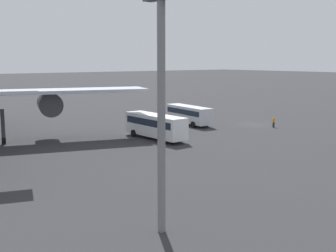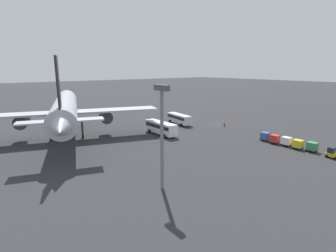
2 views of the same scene
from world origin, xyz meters
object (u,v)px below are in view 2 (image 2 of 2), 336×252
cargo_cart_green (312,146)px  cargo_cart_yellow (298,144)px  shuttle_bus_far (161,127)px  cargo_cart_white (287,141)px  airplane (65,109)px  cargo_cart_red (275,139)px  shuttle_bus_near (179,118)px  cargo_cart_blue (265,136)px  baggage_tug (332,153)px  worker_person (224,123)px

cargo_cart_green → cargo_cart_yellow: 2.77m
shuttle_bus_far → cargo_cart_white: shuttle_bus_far is taller
airplane → cargo_cart_green: bearing=-121.0°
cargo_cart_green → shuttle_bus_far: bearing=27.8°
airplane → shuttle_bus_far: (-12.07, -20.57, -5.28)m
cargo_cart_green → cargo_cart_red: (8.16, 0.55, 0.00)m
shuttle_bus_near → cargo_cart_blue: 27.82m
shuttle_bus_near → baggage_tug: size_ratio=4.28×
cargo_cart_white → shuttle_bus_near: bearing=6.8°
airplane → cargo_cart_yellow: 54.97m
shuttle_bus_far → baggage_tug: shuttle_bus_far is taller
shuttle_bus_near → cargo_cart_red: shuttle_bus_near is taller
cargo_cart_yellow → baggage_tug: bearing=177.1°
baggage_tug → cargo_cart_white: (9.72, -0.64, 0.25)m
cargo_cart_yellow → shuttle_bus_far: bearing=29.2°
baggage_tug → worker_person: 32.30m
cargo_cart_yellow → cargo_cart_blue: (8.16, -0.48, 0.00)m
airplane → shuttle_bus_near: size_ratio=4.95×
worker_person → cargo_cart_blue: (-16.67, 4.67, 0.32)m
shuttle_bus_far → cargo_cart_green: shuttle_bus_far is taller
airplane → cargo_cart_red: airplane is taller
shuttle_bus_near → cargo_cart_white: 33.19m
baggage_tug → cargo_cart_yellow: baggage_tug is taller
cargo_cart_red → cargo_cart_green: bearing=-176.1°
cargo_cart_white → cargo_cart_yellow: bearing=174.1°
shuttle_bus_near → worker_person: bearing=-134.6°
cargo_cart_green → cargo_cart_blue: bearing=0.2°
cargo_cart_green → cargo_cart_blue: same height
shuttle_bus_far → cargo_cart_blue: 26.20m
cargo_cart_white → cargo_cart_red: bearing=6.7°
cargo_cart_red → cargo_cart_blue: bearing=-10.7°
shuttle_bus_far → cargo_cart_blue: shuttle_bus_far is taller
cargo_cart_red → shuttle_bus_far: bearing=34.6°
cargo_cart_green → airplane: bearing=40.5°
shuttle_bus_far → worker_person: bearing=-100.6°
baggage_tug → cargo_cart_yellow: (6.99, -0.35, 0.25)m
airplane → shuttle_bus_near: (-4.95, -32.90, -5.42)m
airplane → baggage_tug: airplane is taller
worker_person → cargo_cart_blue: 17.31m
airplane → shuttle_bus_far: airplane is taller
shuttle_bus_near → cargo_cart_blue: bearing=-165.1°
shuttle_bus_far → cargo_cart_blue: bearing=-141.7°
cargo_cart_green → cargo_cart_blue: (10.88, 0.04, 0.00)m
cargo_cart_yellow → cargo_cart_blue: size_ratio=1.00×
shuttle_bus_near → baggage_tug: (-42.67, -3.27, -0.93)m
airplane → cargo_cart_red: bearing=-115.4°
shuttle_bus_far → worker_person: (-3.73, -21.10, -1.14)m
shuttle_bus_near → worker_person: 13.98m
airplane → shuttle_bus_near: 33.71m
cargo_cart_yellow → cargo_cart_white: same height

